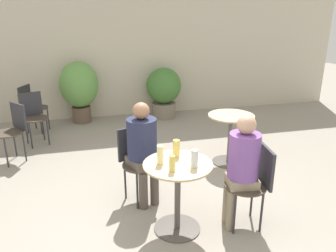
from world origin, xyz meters
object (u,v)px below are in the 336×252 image
at_px(potted_plant_0, 79,87).
at_px(bistro_chair_3, 33,113).
at_px(cafe_table_near, 178,185).
at_px(seated_person_0, 242,162).
at_px(bistro_chair_1, 136,156).
at_px(beer_glass_0, 176,148).
at_px(beer_glass_3, 194,159).
at_px(bistro_chair_2, 13,127).
at_px(seated_person_1, 143,145).
at_px(cafe_table_far, 230,131).
at_px(beer_glass_2, 172,163).
at_px(bistro_chair_0, 255,179).
at_px(potted_plant_1, 164,90).
at_px(beer_glass_1, 160,155).
at_px(bistro_chair_4, 31,104).

bearing_deg(potted_plant_0, bistro_chair_3, -126.56).
height_order(cafe_table_near, seated_person_0, seated_person_0).
height_order(bistro_chair_1, beer_glass_0, beer_glass_0).
bearing_deg(beer_glass_3, bistro_chair_2, 131.22).
bearing_deg(beer_glass_3, seated_person_1, 118.08).
bearing_deg(cafe_table_near, seated_person_0, -7.59).
xyz_separation_m(cafe_table_far, beer_glass_2, (-1.26, -1.51, 0.32)).
distance_m(beer_glass_0, potted_plant_0, 3.87).
bearing_deg(bistro_chair_0, potted_plant_0, -148.84).
xyz_separation_m(seated_person_0, beer_glass_0, (-0.60, 0.25, 0.10)).
distance_m(bistro_chair_2, potted_plant_1, 3.11).
bearing_deg(seated_person_1, beer_glass_2, -100.96).
xyz_separation_m(bistro_chair_2, beer_glass_2, (1.81, -2.36, 0.29)).
xyz_separation_m(bistro_chair_1, beer_glass_1, (0.13, -0.69, 0.30)).
bearing_deg(cafe_table_near, beer_glass_2, -124.12).
relative_size(bistro_chair_0, potted_plant_0, 0.70).
bearing_deg(cafe_table_far, bistro_chair_2, 164.55).
relative_size(beer_glass_0, potted_plant_0, 0.14).
xyz_separation_m(cafe_table_near, beer_glass_3, (0.13, -0.11, 0.32)).
bearing_deg(beer_glass_2, potted_plant_0, 102.19).
distance_m(bistro_chair_4, beer_glass_0, 3.86).
relative_size(bistro_chair_1, potted_plant_0, 0.70).
bearing_deg(bistro_chair_0, beer_glass_0, -102.31).
relative_size(bistro_chair_3, bistro_chair_4, 1.00).
bearing_deg(beer_glass_2, potted_plant_1, 78.01).
relative_size(bistro_chair_2, potted_plant_1, 0.82).
xyz_separation_m(bistro_chair_2, bistro_chair_3, (0.19, 0.67, 0.00)).
bearing_deg(bistro_chair_2, beer_glass_0, 4.70).
bearing_deg(beer_glass_0, beer_glass_3, -70.11).
xyz_separation_m(bistro_chair_3, potted_plant_0, (0.75, 1.01, 0.20)).
distance_m(bistro_chair_0, beer_glass_1, 1.00).
relative_size(bistro_chair_2, seated_person_0, 0.72).
xyz_separation_m(seated_person_0, potted_plant_0, (-1.60, 3.99, 0.00)).
xyz_separation_m(bistro_chair_0, bistro_chair_1, (-1.08, 0.83, 0.00)).
xyz_separation_m(bistro_chair_1, bistro_chair_4, (-1.55, 2.80, 0.00)).
relative_size(cafe_table_far, beer_glass_0, 4.21).
xyz_separation_m(cafe_table_far, bistro_chair_4, (-3.02, 2.17, 0.03)).
relative_size(seated_person_0, beer_glass_0, 6.86).
distance_m(bistro_chair_4, seated_person_1, 3.36).
height_order(bistro_chair_4, beer_glass_3, beer_glass_3).
height_order(cafe_table_far, beer_glass_0, beer_glass_0).
relative_size(beer_glass_0, beer_glass_3, 1.02).
xyz_separation_m(beer_glass_0, beer_glass_3, (0.10, -0.28, -0.00)).
height_order(bistro_chair_1, seated_person_0, seated_person_0).
bearing_deg(potted_plant_1, potted_plant_0, 177.69).
bearing_deg(bistro_chair_0, beer_glass_3, -81.90).
xyz_separation_m(cafe_table_near, beer_glass_0, (0.03, 0.17, 0.32)).
bearing_deg(bistro_chair_4, beer_glass_2, -132.01).
relative_size(bistro_chair_0, seated_person_1, 0.72).
bearing_deg(seated_person_1, beer_glass_1, -104.31).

